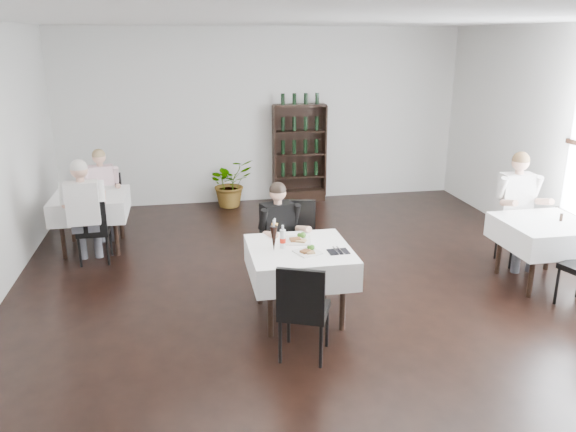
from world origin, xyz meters
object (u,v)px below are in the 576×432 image
(wine_shelf, at_px, (299,154))
(diner_main, at_px, (280,230))
(main_table, at_px, (300,261))
(potted_tree, at_px, (230,183))

(wine_shelf, xyz_separation_m, diner_main, (-0.99, -3.67, -0.10))
(main_table, height_order, diner_main, diner_main)
(wine_shelf, bearing_deg, diner_main, -105.04)
(main_table, relative_size, diner_main, 0.80)
(diner_main, bearing_deg, potted_tree, 94.18)
(wine_shelf, relative_size, main_table, 1.70)
(wine_shelf, height_order, potted_tree, wine_shelf)
(potted_tree, distance_m, diner_main, 3.58)
(main_table, bearing_deg, diner_main, 97.64)
(potted_tree, xyz_separation_m, diner_main, (0.26, -3.56, 0.33))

